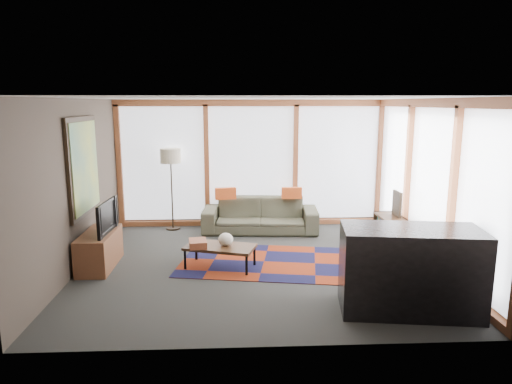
{
  "coord_description": "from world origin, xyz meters",
  "views": [
    {
      "loc": [
        -0.35,
        -6.9,
        2.53
      ],
      "look_at": [
        0.0,
        0.4,
        1.1
      ],
      "focal_mm": 32.0,
      "sensor_mm": 36.0,
      "label": 1
    }
  ],
  "objects_px": {
    "tv_console": "(99,250)",
    "bar_counter": "(410,270)",
    "floor_lamp": "(172,189)",
    "bookshelf": "(405,243)",
    "sofa": "(260,215)",
    "television": "(102,217)",
    "coffee_table": "(220,257)"
  },
  "relations": [
    {
      "from": "tv_console",
      "to": "bar_counter",
      "type": "distance_m",
      "value": 4.6
    },
    {
      "from": "floor_lamp",
      "to": "bookshelf",
      "type": "xyz_separation_m",
      "value": [
        4.04,
        -2.03,
        -0.55
      ]
    },
    {
      "from": "sofa",
      "to": "bar_counter",
      "type": "height_order",
      "value": "bar_counter"
    },
    {
      "from": "tv_console",
      "to": "bookshelf",
      "type": "bearing_deg",
      "value": 1.36
    },
    {
      "from": "floor_lamp",
      "to": "television",
      "type": "bearing_deg",
      "value": -110.06
    },
    {
      "from": "sofa",
      "to": "tv_console",
      "type": "relative_size",
      "value": 2.05
    },
    {
      "from": "television",
      "to": "floor_lamp",
      "type": "bearing_deg",
      "value": -17.23
    },
    {
      "from": "floor_lamp",
      "to": "tv_console",
      "type": "xyz_separation_m",
      "value": [
        -0.86,
        -2.14,
        -0.55
      ]
    },
    {
      "from": "television",
      "to": "coffee_table",
      "type": "bearing_deg",
      "value": -91.08
    },
    {
      "from": "sofa",
      "to": "floor_lamp",
      "type": "bearing_deg",
      "value": 176.38
    },
    {
      "from": "bookshelf",
      "to": "sofa",
      "type": "bearing_deg",
      "value": 141.88
    },
    {
      "from": "floor_lamp",
      "to": "bar_counter",
      "type": "bearing_deg",
      "value": -48.82
    },
    {
      "from": "sofa",
      "to": "bar_counter",
      "type": "xyz_separation_m",
      "value": [
        1.63,
        -3.64,
        0.19
      ]
    },
    {
      "from": "sofa",
      "to": "floor_lamp",
      "type": "distance_m",
      "value": 1.85
    },
    {
      "from": "tv_console",
      "to": "sofa",
      "type": "bearing_deg",
      "value": 35.88
    },
    {
      "from": "sofa",
      "to": "television",
      "type": "distance_m",
      "value": 3.22
    },
    {
      "from": "coffee_table",
      "to": "floor_lamp",
      "type": "bearing_deg",
      "value": 114.32
    },
    {
      "from": "bookshelf",
      "to": "tv_console",
      "type": "xyz_separation_m",
      "value": [
        -4.9,
        -0.12,
        0.0
      ]
    },
    {
      "from": "television",
      "to": "bookshelf",
      "type": "bearing_deg",
      "value": -85.7
    },
    {
      "from": "bar_counter",
      "to": "coffee_table",
      "type": "bearing_deg",
      "value": 153.75
    },
    {
      "from": "floor_lamp",
      "to": "television",
      "type": "distance_m",
      "value": 2.29
    },
    {
      "from": "floor_lamp",
      "to": "sofa",
      "type": "bearing_deg",
      "value": -7.85
    },
    {
      "from": "sofa",
      "to": "coffee_table",
      "type": "xyz_separation_m",
      "value": [
        -0.74,
        -2.03,
        -0.15
      ]
    },
    {
      "from": "floor_lamp",
      "to": "coffee_table",
      "type": "relative_size",
      "value": 1.55
    },
    {
      "from": "floor_lamp",
      "to": "bar_counter",
      "type": "relative_size",
      "value": 0.99
    },
    {
      "from": "sofa",
      "to": "bar_counter",
      "type": "distance_m",
      "value": 3.99
    },
    {
      "from": "tv_console",
      "to": "television",
      "type": "height_order",
      "value": "television"
    },
    {
      "from": "television",
      "to": "tv_console",
      "type": "bearing_deg",
      "value": 86.1
    },
    {
      "from": "sofa",
      "to": "bookshelf",
      "type": "bearing_deg",
      "value": -33.88
    },
    {
      "from": "coffee_table",
      "to": "bookshelf",
      "type": "relative_size",
      "value": 0.48
    },
    {
      "from": "bookshelf",
      "to": "floor_lamp",
      "type": "bearing_deg",
      "value": 153.36
    },
    {
      "from": "coffee_table",
      "to": "bookshelf",
      "type": "xyz_separation_m",
      "value": [
        3.01,
        0.25,
        0.1
      ]
    }
  ]
}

